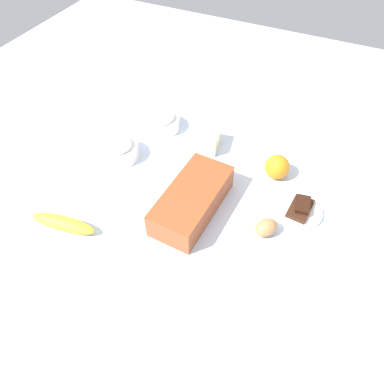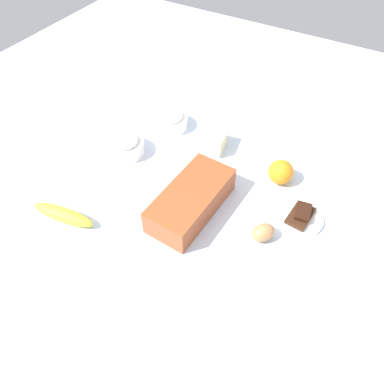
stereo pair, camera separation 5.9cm
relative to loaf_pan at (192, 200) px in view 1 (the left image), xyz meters
The scene contains 9 objects.
ground_plane 0.06m from the loaf_pan, 25.91° to the left, with size 2.40×2.40×0.02m, color silver.
loaf_pan is the anchor object (origin of this frame).
flour_bowl 0.33m from the loaf_pan, 71.76° to the left, with size 0.12×0.12×0.07m.
sugar_bowl 0.39m from the loaf_pan, 41.09° to the left, with size 0.12×0.12×0.06m.
banana 0.36m from the loaf_pan, 125.83° to the left, with size 0.19×0.04×0.04m, color yellow.
orange_fruit 0.29m from the loaf_pan, 37.22° to the right, with size 0.08×0.08×0.08m, color orange.
butter_block 0.28m from the loaf_pan, 13.59° to the left, with size 0.09×0.06×0.06m, color #F4EDB2.
egg_near_butter 0.22m from the loaf_pan, 87.46° to the right, with size 0.05×0.05×0.07m, color #BB7F4D.
chocolate_plate 0.31m from the loaf_pan, 66.69° to the right, with size 0.13×0.13×0.03m.
Camera 1 is at (-0.63, -0.30, 0.82)m, focal length 34.23 mm.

